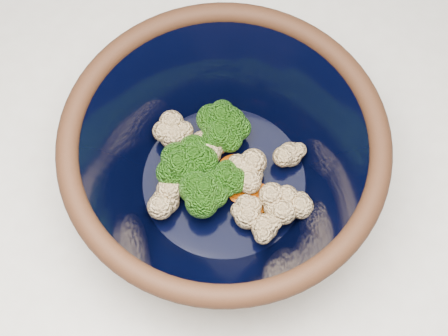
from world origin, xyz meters
TOP-DOWN VIEW (x-y plane):
  - ground at (0.00, 0.00)m, footprint 3.00×3.00m
  - counter at (0.00, 0.00)m, footprint 1.20×1.20m
  - mixing_bowl at (-0.09, -0.10)m, footprint 0.36×0.36m
  - vegetable_pile at (-0.10, -0.09)m, footprint 0.17×0.13m

SIDE VIEW (x-z plane):
  - ground at x=0.00m, z-range 0.00..0.00m
  - counter at x=0.00m, z-range 0.00..0.90m
  - vegetable_pile at x=-0.10m, z-range 0.93..0.98m
  - mixing_bowl at x=-0.09m, z-range 0.91..1.04m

